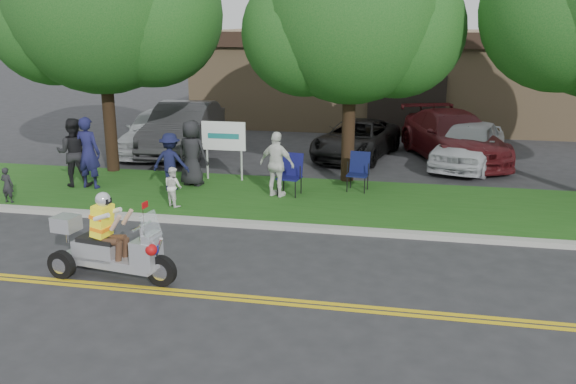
% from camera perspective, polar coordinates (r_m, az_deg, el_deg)
% --- Properties ---
extents(ground, '(120.00, 120.00, 0.00)m').
position_cam_1_polar(ground, '(10.62, -1.25, -8.98)').
color(ground, '#28282B').
rests_on(ground, ground).
extents(centerline_near, '(60.00, 0.10, 0.01)m').
position_cam_1_polar(centerline_near, '(10.11, -1.96, -10.30)').
color(centerline_near, gold).
rests_on(centerline_near, ground).
extents(centerline_far, '(60.00, 0.10, 0.01)m').
position_cam_1_polar(centerline_far, '(10.25, -1.76, -9.92)').
color(centerline_far, gold).
rests_on(centerline_far, ground).
extents(curb, '(60.00, 0.25, 0.12)m').
position_cam_1_polar(curb, '(13.38, 1.57, -3.37)').
color(curb, '#A8A89E').
rests_on(curb, ground).
extents(grass_verge, '(60.00, 4.00, 0.10)m').
position_cam_1_polar(grass_verge, '(15.40, 2.92, -0.80)').
color(grass_verge, '#1C4F15').
rests_on(grass_verge, ground).
extents(commercial_building, '(18.00, 8.20, 4.00)m').
position_cam_1_polar(commercial_building, '(28.49, 11.17, 10.59)').
color(commercial_building, '#9E7F5B').
rests_on(commercial_building, ground).
extents(tree_left, '(6.62, 5.40, 7.78)m').
position_cam_1_polar(tree_left, '(18.53, -16.93, 16.39)').
color(tree_left, '#332114').
rests_on(tree_left, ground).
extents(tree_mid, '(5.88, 4.80, 7.05)m').
position_cam_1_polar(tree_mid, '(16.71, 6.14, 15.66)').
color(tree_mid, '#332114').
rests_on(tree_mid, ground).
extents(business_sign, '(1.25, 0.06, 1.75)m').
position_cam_1_polar(business_sign, '(17.07, -6.04, 4.93)').
color(business_sign, silver).
rests_on(business_sign, ground).
extents(trike_scooter, '(2.43, 0.94, 1.59)m').
position_cam_1_polar(trike_scooter, '(11.28, -16.44, -5.08)').
color(trike_scooter, black).
rests_on(trike_scooter, ground).
extents(lawn_chair_a, '(0.64, 0.66, 1.06)m').
position_cam_1_polar(lawn_chair_a, '(15.66, 0.29, 1.94)').
color(lawn_chair_a, black).
rests_on(lawn_chair_a, grass_verge).
extents(lawn_chair_b, '(0.59, 0.61, 1.01)m').
position_cam_1_polar(lawn_chair_b, '(16.15, 6.64, 2.17)').
color(lawn_chair_b, black).
rests_on(lawn_chair_b, grass_verge).
extents(spectator_adult_left, '(0.74, 0.53, 1.92)m').
position_cam_1_polar(spectator_adult_left, '(17.02, -18.21, 3.52)').
color(spectator_adult_left, '#181844').
rests_on(spectator_adult_left, grass_verge).
extents(spectator_adult_mid, '(1.06, 0.92, 1.85)m').
position_cam_1_polar(spectator_adult_mid, '(17.34, -19.42, 3.52)').
color(spectator_adult_mid, black).
rests_on(spectator_adult_mid, grass_verge).
extents(spectator_adult_right, '(1.06, 0.70, 1.67)m').
position_cam_1_polar(spectator_adult_right, '(15.39, -1.04, 2.60)').
color(spectator_adult_right, white).
rests_on(spectator_adult_right, grass_verge).
extents(spectator_chair_a, '(0.99, 0.57, 1.52)m').
position_cam_1_polar(spectator_chair_a, '(16.29, -10.93, 2.80)').
color(spectator_chair_a, '#131636').
rests_on(spectator_chair_a, grass_verge).
extents(spectator_chair_b, '(0.96, 0.72, 1.78)m').
position_cam_1_polar(spectator_chair_b, '(16.65, -8.98, 3.62)').
color(spectator_chair_b, black).
rests_on(spectator_chair_b, grass_verge).
extents(child_left, '(0.33, 0.22, 0.89)m').
position_cam_1_polar(child_left, '(16.46, -24.79, 0.61)').
color(child_left, black).
rests_on(child_left, grass_verge).
extents(child_right, '(0.60, 0.57, 0.97)m').
position_cam_1_polar(child_right, '(14.90, -10.69, 0.51)').
color(child_right, white).
rests_on(child_right, grass_verge).
extents(parked_car_far_left, '(2.30, 4.74, 1.56)m').
position_cam_1_polar(parked_car_far_left, '(21.50, -12.06, 5.62)').
color(parked_car_far_left, '#B3B5BA').
rests_on(parked_car_far_left, ground).
extents(parked_car_left, '(2.23, 5.32, 1.71)m').
position_cam_1_polar(parked_car_left, '(21.46, -9.75, 5.93)').
color(parked_car_left, '#2B2B2D').
rests_on(parked_car_left, ground).
extents(parked_car_mid, '(3.00, 4.80, 1.24)m').
position_cam_1_polar(parked_car_mid, '(20.52, 6.42, 4.94)').
color(parked_car_mid, black).
rests_on(parked_car_mid, ground).
extents(parked_car_right, '(3.85, 5.87, 1.58)m').
position_cam_1_polar(parked_car_right, '(20.67, 15.18, 5.05)').
color(parked_car_right, '#4E1215').
rests_on(parked_car_right, ground).
extents(parked_car_far_right, '(2.89, 4.55, 1.44)m').
position_cam_1_polar(parked_car_far_right, '(19.85, 16.55, 4.32)').
color(parked_car_far_right, silver).
rests_on(parked_car_far_right, ground).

